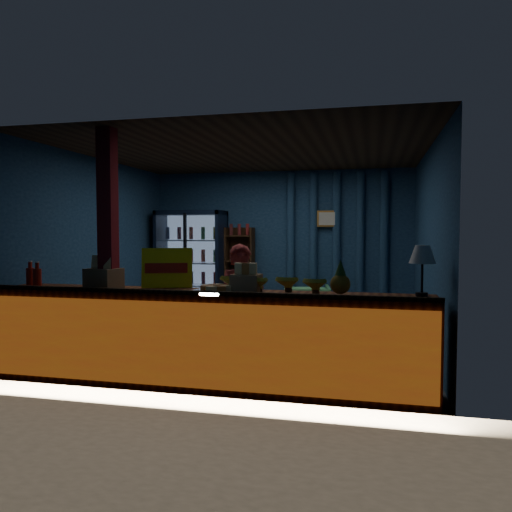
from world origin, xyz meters
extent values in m
plane|color=#515154|center=(0.00, 0.00, 0.00)|extent=(4.60, 4.60, 0.00)
plane|color=navy|center=(0.00, 2.20, 1.30)|extent=(4.60, 0.00, 4.60)
plane|color=navy|center=(0.00, -2.20, 1.30)|extent=(4.60, 0.00, 4.60)
plane|color=navy|center=(-2.30, 0.00, 1.30)|extent=(0.00, 4.40, 4.40)
plane|color=navy|center=(2.30, 0.00, 1.30)|extent=(0.00, 4.40, 4.40)
plane|color=#472D19|center=(0.00, 0.00, 2.60)|extent=(4.60, 4.60, 0.00)
plane|color=brown|center=(0.00, -3.80, 0.00)|extent=(5.60, 5.60, 0.00)
cube|color=brown|center=(0.00, -1.90, 0.47)|extent=(4.40, 0.55, 0.95)
cube|color=red|center=(0.00, -2.19, 0.47)|extent=(4.35, 0.02, 0.81)
cube|color=#3C2513|center=(0.00, -2.17, 0.97)|extent=(4.40, 0.04, 0.04)
cube|color=maroon|center=(-1.05, -1.90, 1.30)|extent=(0.16, 0.16, 2.60)
cube|color=black|center=(-1.55, 2.12, 0.95)|extent=(1.20, 0.06, 1.90)
cube|color=black|center=(-2.12, 1.85, 0.95)|extent=(0.06, 0.60, 1.90)
cube|color=black|center=(-0.98, 1.85, 0.95)|extent=(0.06, 0.60, 1.90)
cube|color=black|center=(-1.55, 1.85, 1.86)|extent=(1.20, 0.60, 0.08)
cube|color=black|center=(-1.55, 1.85, 0.04)|extent=(1.20, 0.60, 0.08)
cube|color=#99B2D8|center=(-1.55, 2.07, 0.95)|extent=(1.08, 0.02, 1.74)
cube|color=white|center=(-1.55, 1.57, 0.95)|extent=(1.12, 0.02, 1.78)
cube|color=black|center=(-1.55, 1.55, 0.95)|extent=(0.05, 0.05, 1.80)
cube|color=silver|center=(-1.55, 1.85, 0.17)|extent=(1.08, 0.48, 0.02)
cylinder|color=red|center=(-2.00, 1.85, 0.30)|extent=(0.07, 0.07, 0.22)
cylinder|color=#186321|center=(-1.77, 1.85, 0.30)|extent=(0.07, 0.07, 0.22)
cylinder|color=olive|center=(-1.55, 1.85, 0.30)|extent=(0.07, 0.07, 0.22)
cylinder|color=navy|center=(-1.32, 1.85, 0.30)|extent=(0.07, 0.07, 0.22)
cylinder|color=maroon|center=(-1.10, 1.85, 0.30)|extent=(0.07, 0.07, 0.22)
cube|color=silver|center=(-1.55, 1.85, 0.57)|extent=(1.08, 0.48, 0.02)
cylinder|color=#186321|center=(-2.00, 1.85, 0.70)|extent=(0.07, 0.07, 0.22)
cylinder|color=olive|center=(-1.77, 1.85, 0.70)|extent=(0.07, 0.07, 0.22)
cylinder|color=navy|center=(-1.55, 1.85, 0.70)|extent=(0.07, 0.07, 0.22)
cylinder|color=maroon|center=(-1.32, 1.85, 0.70)|extent=(0.07, 0.07, 0.22)
cylinder|color=red|center=(-1.10, 1.85, 0.70)|extent=(0.07, 0.07, 0.22)
cube|color=silver|center=(-1.55, 1.85, 0.97)|extent=(1.08, 0.48, 0.02)
cylinder|color=olive|center=(-2.00, 1.85, 1.10)|extent=(0.07, 0.07, 0.22)
cylinder|color=navy|center=(-1.77, 1.85, 1.10)|extent=(0.07, 0.07, 0.22)
cylinder|color=maroon|center=(-1.55, 1.85, 1.10)|extent=(0.07, 0.07, 0.22)
cylinder|color=red|center=(-1.32, 1.85, 1.10)|extent=(0.07, 0.07, 0.22)
cylinder|color=#186321|center=(-1.10, 1.85, 1.10)|extent=(0.07, 0.07, 0.22)
cube|color=silver|center=(-1.55, 1.85, 1.37)|extent=(1.08, 0.48, 0.02)
cylinder|color=navy|center=(-2.00, 1.85, 1.50)|extent=(0.07, 0.07, 0.22)
cylinder|color=maroon|center=(-1.77, 1.85, 1.50)|extent=(0.07, 0.07, 0.22)
cylinder|color=red|center=(-1.55, 1.85, 1.50)|extent=(0.07, 0.07, 0.22)
cylinder|color=#186321|center=(-1.32, 1.85, 1.50)|extent=(0.07, 0.07, 0.22)
cylinder|color=olive|center=(-1.10, 1.85, 1.50)|extent=(0.07, 0.07, 0.22)
cube|color=#3C2513|center=(-0.70, 2.15, 0.80)|extent=(0.50, 0.02, 1.60)
cube|color=#3C2513|center=(-0.93, 2.02, 0.80)|extent=(0.03, 0.28, 1.60)
cube|color=#3C2513|center=(-0.46, 2.02, 0.80)|extent=(0.03, 0.28, 1.60)
cube|color=#3C2513|center=(-0.70, 2.02, 0.10)|extent=(0.46, 0.26, 0.02)
cube|color=#3C2513|center=(-0.70, 2.02, 0.55)|extent=(0.46, 0.26, 0.02)
cube|color=#3C2513|center=(-0.70, 2.02, 1.00)|extent=(0.46, 0.26, 0.02)
cube|color=#3C2513|center=(-0.70, 2.02, 1.45)|extent=(0.46, 0.26, 0.02)
cylinder|color=navy|center=(0.20, 2.14, 1.30)|extent=(0.14, 0.14, 2.50)
cylinder|color=navy|center=(0.60, 2.14, 1.30)|extent=(0.14, 0.14, 2.50)
cylinder|color=navy|center=(1.00, 2.14, 1.30)|extent=(0.14, 0.14, 2.50)
cylinder|color=navy|center=(1.40, 2.14, 1.30)|extent=(0.14, 0.14, 2.50)
cylinder|color=navy|center=(1.80, 2.14, 1.30)|extent=(0.14, 0.14, 2.50)
cube|color=#BF822F|center=(0.85, 2.10, 1.75)|extent=(0.36, 0.03, 0.28)
cube|color=silver|center=(0.85, 2.08, 1.75)|extent=(0.30, 0.01, 0.22)
imported|color=maroon|center=(0.21, -1.31, 0.70)|extent=(0.55, 0.40, 1.40)
imported|color=#5EBC6B|center=(0.59, 1.39, 0.34)|extent=(0.83, 0.84, 0.68)
cube|color=#3C2513|center=(0.27, 1.49, 0.22)|extent=(0.52, 0.40, 0.44)
cylinder|color=#3C2513|center=(0.27, 1.49, 0.49)|extent=(0.09, 0.09, 0.09)
cube|color=yellow|center=(-0.49, -1.70, 1.16)|extent=(0.53, 0.27, 0.42)
cube|color=#AC190B|center=(-0.49, -1.72, 1.16)|extent=(0.42, 0.17, 0.11)
cylinder|color=#AC190B|center=(-1.95, -1.95, 1.05)|extent=(0.09, 0.09, 0.20)
cylinder|color=#AC190B|center=(-1.95, -1.95, 1.19)|extent=(0.04, 0.04, 0.08)
cylinder|color=white|center=(-1.95, -1.95, 1.22)|extent=(0.04, 0.04, 0.02)
cylinder|color=#AC190B|center=(-1.80, -2.03, 1.05)|extent=(0.09, 0.09, 0.20)
cylinder|color=#AC190B|center=(-1.80, -2.03, 1.19)|extent=(0.04, 0.04, 0.08)
cylinder|color=white|center=(-1.80, -2.03, 1.22)|extent=(0.04, 0.04, 0.02)
cube|color=#8D6444|center=(-1.10, -1.92, 1.05)|extent=(0.37, 0.32, 0.21)
cube|color=gold|center=(-1.18, -1.91, 1.23)|extent=(0.10, 0.07, 0.13)
cube|color=orange|center=(-1.10, -1.92, 1.23)|extent=(0.10, 0.07, 0.13)
cube|color=gold|center=(-1.02, -1.94, 1.23)|extent=(0.10, 0.07, 0.13)
cube|color=#8D6444|center=(0.42, -1.88, 1.04)|extent=(0.28, 0.24, 0.18)
cube|color=gold|center=(0.35, -1.88, 1.18)|extent=(0.07, 0.05, 0.11)
cube|color=orange|center=(0.42, -1.88, 1.18)|extent=(0.07, 0.05, 0.11)
cube|color=gold|center=(0.48, -1.88, 1.18)|extent=(0.07, 0.05, 0.11)
cylinder|color=silver|center=(0.14, -1.99, 0.96)|extent=(0.47, 0.47, 0.03)
cube|color=gold|center=(0.23, -1.99, 1.00)|extent=(0.10, 0.07, 0.05)
cube|color=orange|center=(0.20, -1.92, 1.00)|extent=(0.12, 0.12, 0.05)
cube|color=gold|center=(0.14, -1.89, 1.00)|extent=(0.07, 0.10, 0.05)
cube|color=orange|center=(0.07, -1.92, 1.00)|extent=(0.12, 0.12, 0.05)
cube|color=gold|center=(0.05, -1.99, 1.00)|extent=(0.10, 0.07, 0.05)
cube|color=orange|center=(0.07, -2.05, 1.00)|extent=(0.12, 0.12, 0.05)
cube|color=gold|center=(0.14, -2.08, 1.00)|extent=(0.07, 0.10, 0.05)
cube|color=orange|center=(0.20, -2.05, 1.00)|extent=(0.12, 0.12, 0.05)
cylinder|color=black|center=(2.05, -1.80, 0.97)|extent=(0.11, 0.11, 0.04)
cylinder|color=black|center=(2.05, -1.80, 1.13)|extent=(0.02, 0.02, 0.33)
cone|color=white|center=(2.05, -1.80, 1.34)|extent=(0.24, 0.24, 0.17)
sphere|color=olive|center=(1.32, -1.89, 1.05)|extent=(0.19, 0.19, 0.19)
cone|color=#2A4E1B|center=(1.32, -1.89, 1.21)|extent=(0.10, 0.10, 0.15)
camera|label=1|loc=(1.60, -6.56, 1.56)|focal=35.00mm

